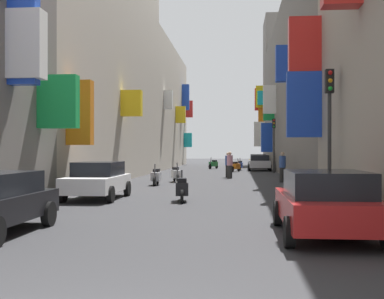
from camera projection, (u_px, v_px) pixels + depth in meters
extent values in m
plane|color=#2D2D30|center=(213.00, 177.00, 34.01)|extent=(140.00, 140.00, 0.00)
cube|color=blue|center=(24.00, 32.00, 14.48)|extent=(0.85, 0.41, 3.12)
cube|color=green|center=(58.00, 102.00, 16.59)|extent=(1.35, 0.44, 1.80)
cube|color=white|center=(27.00, 45.00, 14.45)|extent=(1.04, 0.61, 2.03)
cube|color=#B2A899|center=(80.00, 53.00, 30.39)|extent=(6.00, 23.78, 15.72)
cube|color=yellow|center=(132.00, 103.00, 28.39)|extent=(1.19, 0.57, 1.50)
cube|color=orange|center=(80.00, 113.00, 19.42)|extent=(0.99, 0.52, 2.56)
cube|color=#B2A899|center=(148.00, 108.00, 53.43)|extent=(6.00, 22.51, 12.78)
cube|color=red|center=(189.00, 109.00, 62.97)|extent=(0.95, 0.35, 2.15)
cube|color=white|center=(168.00, 100.00, 44.86)|extent=(0.78, 0.62, 1.70)
cube|color=yellow|center=(181.00, 115.00, 53.17)|extent=(1.09, 0.37, 1.81)
cube|color=blue|center=(186.00, 97.00, 59.40)|extent=(0.86, 0.59, 3.10)
cube|color=#19B2BF|center=(188.00, 140.00, 61.36)|extent=(1.00, 0.44, 1.77)
cube|color=red|center=(304.00, 46.00, 19.41)|extent=(1.26, 0.51, 2.28)
cube|color=blue|center=(304.00, 105.00, 19.31)|extent=(1.34, 0.42, 2.58)
cube|color=slate|center=(318.00, 90.00, 38.28)|extent=(6.00, 37.25, 13.03)
cube|color=blue|center=(267.00, 138.00, 46.41)|extent=(1.07, 0.43, 2.74)
cube|color=green|center=(269.00, 110.00, 44.03)|extent=(0.98, 0.55, 1.79)
cube|color=white|center=(270.00, 99.00, 41.93)|extent=(1.10, 0.47, 2.43)
cube|color=blue|center=(289.00, 64.00, 25.20)|extent=(1.32, 0.63, 1.84)
cube|color=slate|center=(289.00, 92.00, 59.98)|extent=(6.00, 6.35, 17.94)
cube|color=orange|center=(261.00, 117.00, 60.98)|extent=(0.73, 0.38, 2.86)
cube|color=#19B2BF|center=(261.00, 98.00, 60.20)|extent=(0.85, 0.65, 1.69)
cube|color=red|center=(259.00, 99.00, 61.20)|extent=(1.15, 0.49, 2.76)
cube|color=white|center=(259.00, 134.00, 58.99)|extent=(1.32, 0.44, 2.98)
cube|color=yellow|center=(260.00, 97.00, 60.73)|extent=(1.03, 0.51, 2.69)
cube|color=gold|center=(258.00, 162.00, 50.51)|extent=(1.74, 4.30, 0.59)
cube|color=black|center=(258.00, 157.00, 50.30)|extent=(1.53, 2.41, 0.52)
cylinder|color=black|center=(249.00, 165.00, 52.01)|extent=(0.18, 0.60, 0.60)
cylinder|color=black|center=(265.00, 165.00, 51.85)|extent=(0.18, 0.60, 0.60)
cylinder|color=black|center=(250.00, 165.00, 49.18)|extent=(0.18, 0.60, 0.60)
cylinder|color=black|center=(267.00, 165.00, 49.02)|extent=(0.18, 0.60, 0.60)
cylinder|color=black|center=(49.00, 214.00, 11.82)|extent=(0.18, 0.60, 0.60)
cube|color=#B7B7BC|center=(259.00, 164.00, 43.87)|extent=(1.80, 4.17, 0.61)
cube|color=black|center=(259.00, 158.00, 43.66)|extent=(1.59, 2.34, 0.49)
cylinder|color=black|center=(249.00, 167.00, 45.32)|extent=(0.18, 0.60, 0.60)
cylinder|color=black|center=(268.00, 167.00, 45.15)|extent=(0.18, 0.60, 0.60)
cylinder|color=black|center=(249.00, 168.00, 42.58)|extent=(0.18, 0.60, 0.60)
cylinder|color=black|center=(270.00, 168.00, 42.41)|extent=(0.18, 0.60, 0.60)
cube|color=white|center=(97.00, 184.00, 18.37)|extent=(1.71, 3.94, 0.57)
cube|color=black|center=(99.00, 169.00, 18.57)|extent=(1.50, 2.20, 0.53)
cylinder|color=black|center=(111.00, 194.00, 17.00)|extent=(0.18, 0.60, 0.60)
cylinder|color=black|center=(63.00, 194.00, 17.16)|extent=(0.18, 0.60, 0.60)
cylinder|color=black|center=(127.00, 189.00, 19.58)|extent=(0.18, 0.60, 0.60)
cylinder|color=black|center=(86.00, 188.00, 19.74)|extent=(0.18, 0.60, 0.60)
cube|color=#B21E1E|center=(325.00, 209.00, 10.48)|extent=(1.80, 4.11, 0.58)
cube|color=black|center=(327.00, 184.00, 10.28)|extent=(1.58, 2.30, 0.52)
cylinder|color=black|center=(278.00, 213.00, 11.91)|extent=(0.18, 0.60, 0.60)
cylinder|color=black|center=(353.00, 214.00, 11.75)|extent=(0.18, 0.60, 0.60)
cylinder|color=black|center=(289.00, 232.00, 9.21)|extent=(0.18, 0.60, 0.60)
cube|color=#287F3D|center=(213.00, 164.00, 48.09)|extent=(0.87, 1.28, 0.45)
cube|color=black|center=(214.00, 161.00, 48.29)|extent=(0.51, 0.64, 0.16)
cylinder|color=#4C4C51|center=(211.00, 161.00, 47.56)|extent=(0.16, 0.28, 0.68)
cylinder|color=black|center=(210.00, 167.00, 47.43)|extent=(0.28, 0.48, 0.48)
cylinder|color=black|center=(217.00, 166.00, 48.75)|extent=(0.28, 0.48, 0.48)
cube|color=#ADADB2|center=(156.00, 176.00, 25.60)|extent=(0.48, 1.07, 0.45)
cube|color=black|center=(157.00, 170.00, 25.80)|extent=(0.34, 0.57, 0.16)
cylinder|color=#4C4C51|center=(155.00, 171.00, 25.08)|extent=(0.07, 0.28, 0.68)
cylinder|color=black|center=(154.00, 181.00, 24.94)|extent=(0.12, 0.48, 0.48)
cylinder|color=black|center=(158.00, 180.00, 26.26)|extent=(0.12, 0.48, 0.48)
cube|color=orange|center=(236.00, 166.00, 41.46)|extent=(0.84, 1.29, 0.45)
cube|color=black|center=(235.00, 163.00, 41.26)|extent=(0.50, 0.64, 0.16)
cylinder|color=#4C4C51|center=(238.00, 162.00, 42.01)|extent=(0.15, 0.28, 0.68)
cylinder|color=black|center=(239.00, 169.00, 42.14)|extent=(0.26, 0.48, 0.48)
cylinder|color=black|center=(232.00, 169.00, 40.78)|extent=(0.26, 0.48, 0.48)
cube|color=black|center=(182.00, 189.00, 17.51)|extent=(0.56, 1.09, 0.45)
cube|color=black|center=(182.00, 180.00, 17.31)|extent=(0.39, 0.59, 0.16)
cylinder|color=#4C4C51|center=(182.00, 179.00, 18.03)|extent=(0.09, 0.28, 0.68)
cylinder|color=black|center=(182.00, 193.00, 18.16)|extent=(0.16, 0.49, 0.48)
cylinder|color=black|center=(182.00, 197.00, 16.85)|extent=(0.16, 0.49, 0.48)
cube|color=#2D4CAD|center=(240.00, 165.00, 44.74)|extent=(0.48, 1.19, 0.45)
cube|color=black|center=(240.00, 162.00, 44.96)|extent=(0.34, 0.57, 0.16)
cylinder|color=#4C4C51|center=(240.00, 162.00, 44.15)|extent=(0.07, 0.28, 0.68)
cylinder|color=black|center=(240.00, 168.00, 44.01)|extent=(0.12, 0.48, 0.48)
cylinder|color=black|center=(240.00, 167.00, 45.47)|extent=(0.12, 0.48, 0.48)
cube|color=silver|center=(176.00, 174.00, 28.16)|extent=(0.71, 1.14, 0.45)
cube|color=black|center=(175.00, 169.00, 28.36)|extent=(0.46, 0.63, 0.16)
cylinder|color=#4C4C51|center=(177.00, 169.00, 27.64)|extent=(0.13, 0.28, 0.68)
cylinder|color=black|center=(178.00, 179.00, 27.51)|extent=(0.23, 0.49, 0.48)
cylinder|color=black|center=(174.00, 177.00, 28.82)|extent=(0.23, 0.49, 0.48)
cylinder|color=#242424|center=(282.00, 175.00, 27.91)|extent=(0.35, 0.35, 0.84)
cylinder|color=#335199|center=(282.00, 162.00, 27.91)|extent=(0.42, 0.42, 0.66)
sphere|color=tan|center=(282.00, 154.00, 27.91)|extent=(0.23, 0.23, 0.23)
cylinder|color=black|center=(228.00, 171.00, 32.91)|extent=(0.43, 0.43, 0.82)
cylinder|color=#335199|center=(228.00, 160.00, 32.92)|extent=(0.51, 0.51, 0.65)
sphere|color=tan|center=(228.00, 154.00, 32.92)|extent=(0.22, 0.22, 0.22)
cylinder|color=#2B2B2B|center=(230.00, 172.00, 31.71)|extent=(0.40, 0.40, 0.84)
cylinder|color=pink|center=(230.00, 160.00, 31.71)|extent=(0.47, 0.47, 0.67)
sphere|color=tan|center=(230.00, 153.00, 31.71)|extent=(0.23, 0.23, 0.23)
cylinder|color=#2D2D2D|center=(274.00, 151.00, 39.17)|extent=(0.12, 0.12, 3.60)
cube|color=black|center=(274.00, 123.00, 39.17)|extent=(0.26, 0.26, 0.75)
sphere|color=red|center=(274.00, 120.00, 39.03)|extent=(0.14, 0.14, 0.14)
sphere|color=orange|center=(274.00, 123.00, 39.03)|extent=(0.14, 0.14, 0.14)
sphere|color=green|center=(274.00, 126.00, 39.03)|extent=(0.14, 0.14, 0.14)
cylinder|color=#2D2D2D|center=(329.00, 150.00, 15.61)|extent=(0.12, 0.12, 3.67)
cube|color=black|center=(329.00, 81.00, 15.61)|extent=(0.26, 0.26, 0.75)
sphere|color=red|center=(330.00, 73.00, 15.47)|extent=(0.14, 0.14, 0.14)
sphere|color=orange|center=(330.00, 81.00, 15.47)|extent=(0.14, 0.14, 0.14)
sphere|color=green|center=(330.00, 88.00, 15.47)|extent=(0.14, 0.14, 0.14)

